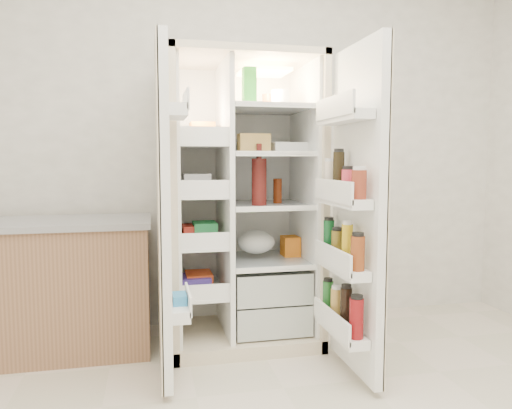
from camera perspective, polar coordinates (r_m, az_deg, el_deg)
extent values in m
cube|color=white|center=(3.47, -1.64, 8.35)|extent=(4.00, 0.02, 2.70)
cube|color=beige|center=(3.39, -2.74, 0.81)|extent=(0.92, 0.04, 1.80)
cube|color=beige|center=(3.02, -9.94, 0.18)|extent=(0.04, 0.70, 1.80)
cube|color=beige|center=(3.18, 6.12, 0.48)|extent=(0.04, 0.70, 1.80)
cube|color=beige|center=(3.12, -1.74, 16.67)|extent=(0.92, 0.70, 0.04)
cube|color=beige|center=(3.26, -1.66, -14.92)|extent=(0.92, 0.70, 0.08)
cube|color=white|center=(3.36, -2.65, 1.11)|extent=(0.84, 0.02, 1.68)
cube|color=white|center=(3.02, -9.37, 0.57)|extent=(0.02, 0.62, 1.68)
cube|color=white|center=(3.17, 5.61, 0.83)|extent=(0.02, 0.62, 1.68)
cube|color=white|center=(3.05, -3.73, 0.67)|extent=(0.03, 0.62, 1.68)
cube|color=#B4BEB7|center=(3.22, 1.18, -12.41)|extent=(0.47, 0.52, 0.19)
cube|color=#B4BEB7|center=(3.17, 1.19, -8.96)|extent=(0.47, 0.52, 0.19)
cube|color=#FFD18C|center=(3.19, 0.93, 15.32)|extent=(0.30, 0.30, 0.02)
cube|color=white|center=(3.13, -6.52, -9.85)|extent=(0.28, 0.58, 0.02)
cube|color=white|center=(3.06, -6.58, -4.42)|extent=(0.28, 0.58, 0.02)
cube|color=white|center=(3.03, -6.64, 1.19)|extent=(0.28, 0.58, 0.02)
cube|color=white|center=(3.02, -6.70, 6.87)|extent=(0.28, 0.58, 0.02)
cube|color=silver|center=(3.16, 1.10, -6.50)|extent=(0.49, 0.58, 0.01)
cube|color=silver|center=(3.10, 1.12, 0.02)|extent=(0.49, 0.58, 0.01)
cube|color=silver|center=(3.09, 1.13, 5.94)|extent=(0.49, 0.58, 0.02)
cube|color=silver|center=(3.11, 1.14, 11.12)|extent=(0.49, 0.58, 0.02)
cube|color=#F05221|center=(3.11, -6.53, -8.78)|extent=(0.16, 0.20, 0.10)
cube|color=#29964F|center=(3.05, -6.59, -3.13)|extent=(0.14, 0.18, 0.12)
cube|color=white|center=(3.02, -6.65, 2.04)|extent=(0.20, 0.22, 0.07)
cube|color=orange|center=(3.02, -6.71, 8.39)|extent=(0.15, 0.16, 0.14)
cube|color=#4D35A1|center=(3.11, -6.53, -8.87)|extent=(0.18, 0.20, 0.09)
cube|color=red|center=(3.05, -6.59, -3.31)|extent=(0.14, 0.18, 0.10)
cube|color=silver|center=(3.02, -6.65, 2.51)|extent=(0.16, 0.16, 0.12)
sphere|color=orange|center=(3.14, -0.75, -14.04)|extent=(0.07, 0.07, 0.07)
sphere|color=orange|center=(3.20, 0.72, -13.69)|extent=(0.07, 0.07, 0.07)
sphere|color=orange|center=(3.18, 2.70, -13.78)|extent=(0.07, 0.07, 0.07)
sphere|color=orange|center=(3.28, -0.38, -13.19)|extent=(0.07, 0.07, 0.07)
sphere|color=orange|center=(3.28, 1.44, -13.18)|extent=(0.07, 0.07, 0.07)
sphere|color=orange|center=(3.27, 3.36, -13.25)|extent=(0.07, 0.07, 0.07)
sphere|color=orange|center=(3.21, -1.59, -13.61)|extent=(0.07, 0.07, 0.07)
ellipsoid|color=#457A28|center=(3.18, 1.10, -8.62)|extent=(0.26, 0.24, 0.11)
cylinder|color=#4E1310|center=(2.95, 0.37, 2.66)|extent=(0.09, 0.09, 0.28)
cylinder|color=#63210B|center=(3.11, 2.55, 1.63)|extent=(0.05, 0.05, 0.16)
cube|color=green|center=(2.99, -0.81, 13.68)|extent=(0.08, 0.08, 0.23)
cylinder|color=white|center=(3.12, 2.90, 12.24)|extent=(0.12, 0.12, 0.11)
cylinder|color=#9F5224|center=(3.18, 1.43, 11.98)|extent=(0.07, 0.07, 0.10)
cube|color=silver|center=(3.07, 4.45, 6.69)|extent=(0.26, 0.11, 0.07)
cube|color=tan|center=(3.01, -0.24, 7.21)|extent=(0.19, 0.11, 0.12)
ellipsoid|color=silver|center=(3.14, 0.03, -5.00)|extent=(0.24, 0.22, 0.15)
cube|color=orange|center=(3.24, 4.06, -4.89)|extent=(0.11, 0.13, 0.13)
cube|color=white|center=(2.47, -10.76, -0.95)|extent=(0.05, 0.40, 1.72)
cube|color=beige|center=(2.47, -11.34, -0.97)|extent=(0.01, 0.40, 1.72)
cube|color=white|center=(2.57, -8.97, -12.06)|extent=(0.09, 0.32, 0.06)
cube|color=white|center=(2.47, -9.31, 10.70)|extent=(0.09, 0.32, 0.06)
cube|color=#338CCC|center=(2.56, -8.98, -11.42)|extent=(0.07, 0.12, 0.10)
cube|color=white|center=(2.61, 11.85, -0.65)|extent=(0.05, 0.58, 1.72)
cube|color=beige|center=(2.62, 12.35, -0.63)|extent=(0.01, 0.58, 1.72)
cube|color=white|center=(2.71, 9.90, -14.25)|extent=(0.11, 0.50, 0.05)
cube|color=white|center=(2.62, 10.02, -7.23)|extent=(0.11, 0.50, 0.05)
cube|color=white|center=(2.57, 10.14, 0.42)|extent=(0.11, 0.50, 0.05)
cube|color=white|center=(2.57, 10.30, 10.02)|extent=(0.11, 0.50, 0.05)
cylinder|color=maroon|center=(2.50, 11.73, -12.98)|extent=(0.07, 0.07, 0.20)
cylinder|color=black|center=(2.61, 10.54, -11.94)|extent=(0.06, 0.06, 0.22)
cylinder|color=#BE903F|center=(2.73, 9.45, -11.58)|extent=(0.06, 0.06, 0.18)
cylinder|color=#226627|center=(2.85, 8.46, -10.77)|extent=(0.06, 0.06, 0.19)
cylinder|color=brown|center=(2.42, 11.88, -5.65)|extent=(0.07, 0.07, 0.17)
cylinder|color=gold|center=(2.53, 10.67, -4.68)|extent=(0.06, 0.06, 0.21)
cylinder|color=brown|center=(2.66, 9.56, -4.75)|extent=(0.07, 0.07, 0.16)
cylinder|color=#125125|center=(2.77, 8.56, -3.90)|extent=(0.06, 0.06, 0.20)
cylinder|color=maroon|center=(2.38, 12.03, 2.30)|extent=(0.07, 0.07, 0.14)
cylinder|color=#CD3444|center=(2.50, 10.79, 2.46)|extent=(0.07, 0.07, 0.14)
cylinder|color=black|center=(2.62, 9.69, 3.58)|extent=(0.06, 0.06, 0.23)
cylinder|color=beige|center=(2.74, 8.65, 3.15)|extent=(0.06, 0.06, 0.18)
cube|color=#916648|center=(3.20, -22.30, -9.22)|extent=(1.08, 0.56, 0.77)
cube|color=#9A9A9F|center=(3.12, -22.56, -2.02)|extent=(1.11, 0.59, 0.04)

